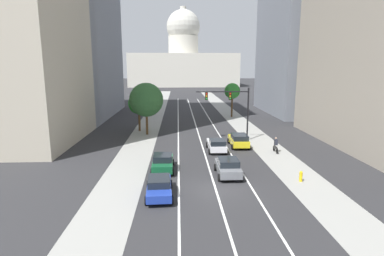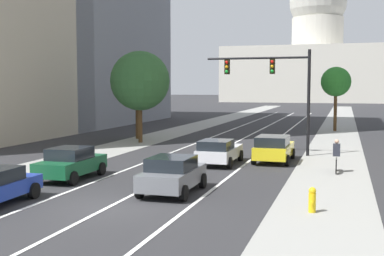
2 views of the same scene
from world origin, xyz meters
TOP-DOWN VIEW (x-y plane):
  - ground_plane at (0.00, 40.00)m, footprint 400.00×400.00m
  - sidewalk_left at (-7.60, 35.00)m, footprint 3.78×130.00m
  - sidewalk_right at (7.60, 35.00)m, footprint 3.78×130.00m
  - lane_stripe_left at (-2.85, 25.00)m, footprint 0.16×90.00m
  - lane_stripe_center at (0.00, 25.00)m, footprint 0.16×90.00m
  - lane_stripe_right at (2.85, 25.00)m, footprint 0.16×90.00m
  - capitol_building at (0.00, 135.71)m, footprint 51.74×26.95m
  - car_yellow at (4.28, 13.12)m, footprint 2.12×4.44m
  - car_white at (1.43, 11.27)m, footprint 2.03×4.44m
  - car_gray at (1.43, 3.17)m, footprint 2.06×4.00m
  - car_green at (-4.28, 4.80)m, footprint 2.03×4.12m
  - traffic_signal_mast at (3.96, 16.39)m, footprint 6.73×0.39m
  - fire_hydrant at (7.21, 1.48)m, footprint 0.26×0.35m
  - cyclist at (7.87, 10.37)m, footprint 0.36×1.70m
  - street_tree_far_right at (7.30, 35.63)m, footprint 2.93×2.93m
  - street_tree_mid_left at (-7.21, 20.47)m, footprint 4.67×4.67m
  - street_tree_near_left at (-8.57, 23.09)m, footprint 3.09×3.09m

SIDE VIEW (x-z plane):
  - ground_plane at x=0.00m, z-range 0.00..0.00m
  - sidewalk_left at x=-7.60m, z-range 0.00..0.01m
  - sidewalk_right at x=7.60m, z-range 0.00..0.01m
  - lane_stripe_left at x=-2.85m, z-range 0.01..0.02m
  - lane_stripe_center at x=0.00m, z-range 0.01..0.02m
  - lane_stripe_right at x=2.85m, z-range 0.01..0.02m
  - fire_hydrant at x=7.21m, z-range 0.01..0.92m
  - car_white at x=1.43m, z-range 0.03..1.49m
  - car_green at x=-4.28m, z-range 0.02..1.55m
  - car_gray at x=1.43m, z-range 0.03..1.57m
  - car_yellow at x=4.28m, z-range 0.04..1.62m
  - cyclist at x=7.87m, z-range -0.01..1.71m
  - street_tree_near_left at x=-8.57m, z-range 1.24..6.86m
  - traffic_signal_mast at x=3.96m, z-range 1.43..8.19m
  - street_tree_far_right at x=7.30m, z-range 1.67..8.03m
  - street_tree_mid_left at x=-7.21m, z-range 1.26..8.46m
  - capitol_building at x=0.00m, z-range -7.16..30.67m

